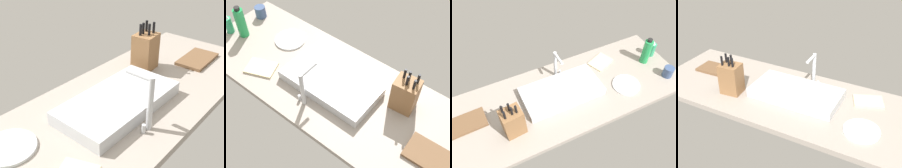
# 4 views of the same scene
# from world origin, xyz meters

# --- Properties ---
(countertop_slab) EXTENTS (1.90, 0.66, 0.04)m
(countertop_slab) POSITION_xyz_m (0.00, 0.00, 0.02)
(countertop_slab) COLOR gray
(countertop_slab) RESTS_ON ground
(sink_basin) EXTENTS (0.56, 0.29, 0.06)m
(sink_basin) POSITION_xyz_m (0.03, 0.01, 0.07)
(sink_basin) COLOR #B7BABF
(sink_basin) RESTS_ON countertop_slab
(faucet) EXTENTS (0.06, 0.13, 0.23)m
(faucet) POSITION_xyz_m (0.07, 0.19, 0.17)
(faucet) COLOR #B7BABF
(faucet) RESTS_ON countertop_slab
(knife_block) EXTENTS (0.14, 0.12, 0.26)m
(knife_block) POSITION_xyz_m (-0.36, -0.12, 0.14)
(knife_block) COLOR brown
(knife_block) RESTS_ON countertop_slab
(cutting_board) EXTENTS (0.28, 0.16, 0.02)m
(cutting_board) POSITION_xyz_m (-0.65, 0.06, 0.04)
(cutting_board) COLOR brown
(cutting_board) RESTS_ON countertop_slab
(dinner_plate) EXTENTS (0.20, 0.20, 0.01)m
(dinner_plate) POSITION_xyz_m (0.50, -0.12, 0.04)
(dinner_plate) COLOR white
(dinner_plate) RESTS_ON countertop_slab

